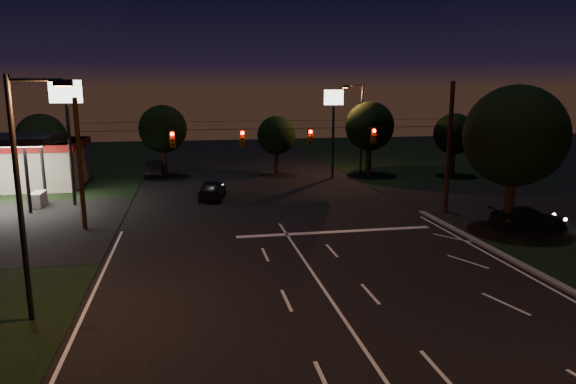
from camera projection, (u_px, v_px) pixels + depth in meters
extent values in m
plane|color=black|center=(343.00, 318.00, 19.38)|extent=(140.00, 140.00, 0.00)
cube|color=black|center=(537.00, 204.00, 38.46)|extent=(20.00, 16.00, 0.02)
cube|color=silver|center=(335.00, 232.00, 31.00)|extent=(12.00, 0.50, 0.01)
cylinder|color=black|center=(445.00, 212.00, 36.03)|extent=(0.30, 0.30, 9.00)
cylinder|color=black|center=(85.00, 229.00, 31.61)|extent=(0.28, 0.28, 8.00)
cylinder|color=black|center=(276.00, 129.00, 32.63)|extent=(24.00, 0.03, 0.03)
cylinder|color=black|center=(276.00, 121.00, 32.54)|extent=(24.00, 0.02, 0.02)
cube|color=#3F3307|center=(172.00, 139.00, 31.55)|extent=(0.32, 0.26, 1.00)
sphere|color=#FF0705|center=(172.00, 134.00, 31.33)|extent=(0.22, 0.22, 0.22)
sphere|color=black|center=(172.00, 139.00, 31.39)|extent=(0.20, 0.20, 0.20)
sphere|color=black|center=(173.00, 145.00, 31.46)|extent=(0.20, 0.20, 0.20)
cube|color=#3F3307|center=(242.00, 138.00, 32.34)|extent=(0.32, 0.26, 1.00)
sphere|color=#FF0705|center=(242.00, 133.00, 32.12)|extent=(0.22, 0.22, 0.22)
sphere|color=black|center=(242.00, 138.00, 32.18)|extent=(0.20, 0.20, 0.20)
sphere|color=black|center=(242.00, 143.00, 32.25)|extent=(0.20, 0.20, 0.20)
cube|color=#3F3307|center=(310.00, 137.00, 33.15)|extent=(0.32, 0.26, 1.00)
sphere|color=#FF0705|center=(311.00, 132.00, 32.93)|extent=(0.22, 0.22, 0.22)
sphere|color=black|center=(311.00, 137.00, 32.99)|extent=(0.20, 0.20, 0.20)
sphere|color=black|center=(311.00, 142.00, 33.06)|extent=(0.20, 0.20, 0.20)
cube|color=#3F3307|center=(373.00, 136.00, 33.94)|extent=(0.32, 0.26, 1.00)
sphere|color=#FF0705|center=(374.00, 131.00, 33.72)|extent=(0.22, 0.22, 0.22)
sphere|color=black|center=(374.00, 136.00, 33.78)|extent=(0.20, 0.20, 0.20)
sphere|color=black|center=(374.00, 141.00, 33.85)|extent=(0.20, 0.20, 0.20)
cube|color=gray|center=(38.00, 200.00, 37.42)|extent=(0.80, 2.00, 1.10)
cylinder|color=black|center=(27.00, 179.00, 35.13)|extent=(0.24, 0.24, 4.80)
cylinder|color=black|center=(43.00, 170.00, 38.98)|extent=(0.24, 0.24, 4.80)
cylinder|color=black|center=(71.00, 155.00, 37.24)|extent=(0.24, 0.24, 7.50)
cube|color=white|center=(65.00, 92.00, 36.35)|extent=(2.20, 0.30, 1.60)
cylinder|color=black|center=(333.00, 142.00, 49.04)|extent=(0.24, 0.24, 7.00)
cube|color=white|center=(334.00, 97.00, 48.21)|extent=(1.80, 0.30, 1.40)
cylinder|color=black|center=(20.00, 203.00, 18.30)|extent=(0.20, 0.20, 9.00)
cylinder|color=black|center=(35.00, 80.00, 17.61)|extent=(1.80, 0.12, 0.12)
cube|color=black|center=(63.00, 83.00, 17.80)|extent=(0.60, 0.35, 0.22)
cube|color=#FF5E1E|center=(63.00, 86.00, 17.82)|extent=(0.45, 0.25, 0.04)
cylinder|color=black|center=(361.00, 129.00, 51.41)|extent=(0.20, 0.20, 9.00)
cylinder|color=black|center=(354.00, 86.00, 50.40)|extent=(1.80, 0.12, 0.12)
cube|color=black|center=(345.00, 87.00, 50.25)|extent=(0.60, 0.35, 0.22)
cube|color=#FF5E1E|center=(345.00, 88.00, 50.28)|extent=(0.45, 0.25, 0.04)
cylinder|color=black|center=(510.00, 198.00, 31.09)|extent=(0.60, 0.60, 4.00)
sphere|color=black|center=(515.00, 136.00, 30.35)|extent=(6.00, 6.00, 6.00)
sphere|color=black|center=(519.00, 138.00, 30.93)|extent=(4.50, 4.50, 4.50)
sphere|color=black|center=(503.00, 138.00, 30.55)|extent=(4.20, 4.20, 4.20)
cylinder|color=black|center=(45.00, 171.00, 44.66)|extent=(0.49, 0.49, 3.00)
sphere|color=black|center=(42.00, 138.00, 44.10)|extent=(4.20, 4.20, 4.20)
sphere|color=black|center=(48.00, 139.00, 44.50)|extent=(3.15, 3.15, 3.15)
sphere|color=black|center=(37.00, 139.00, 44.24)|extent=(2.94, 2.94, 2.94)
cylinder|color=black|center=(164.00, 160.00, 50.32)|extent=(0.52, 0.52, 3.25)
sphere|color=black|center=(163.00, 129.00, 49.72)|extent=(4.60, 4.60, 4.60)
sphere|color=black|center=(168.00, 130.00, 50.16)|extent=(3.45, 3.45, 3.45)
sphere|color=black|center=(158.00, 130.00, 49.88)|extent=(3.22, 3.22, 3.22)
cylinder|color=black|center=(276.00, 161.00, 51.43)|extent=(0.47, 0.47, 2.75)
sphere|color=black|center=(276.00, 135.00, 50.92)|extent=(3.80, 3.80, 3.80)
sphere|color=black|center=(280.00, 136.00, 51.29)|extent=(2.85, 2.85, 2.85)
sphere|color=black|center=(272.00, 136.00, 51.05)|extent=(2.66, 2.66, 2.66)
cylinder|color=black|center=(369.00, 158.00, 51.10)|extent=(0.53, 0.53, 3.40)
sphere|color=black|center=(370.00, 126.00, 50.46)|extent=(4.80, 4.80, 4.80)
sphere|color=black|center=(373.00, 127.00, 50.93)|extent=(3.60, 3.60, 3.60)
sphere|color=black|center=(364.00, 127.00, 50.63)|extent=(3.36, 3.36, 3.36)
cylinder|color=black|center=(452.00, 161.00, 50.69)|extent=(0.48, 0.48, 2.90)
sphere|color=black|center=(454.00, 134.00, 50.15)|extent=(4.00, 4.00, 4.00)
sphere|color=black|center=(456.00, 135.00, 50.54)|extent=(3.00, 3.00, 3.00)
sphere|color=black|center=(449.00, 135.00, 50.29)|extent=(2.80, 2.80, 2.80)
imported|color=black|center=(212.00, 189.00, 40.13)|extent=(2.60, 4.74, 1.53)
imported|color=black|center=(155.00, 168.00, 51.20)|extent=(1.64, 4.60, 1.51)
imported|color=black|center=(528.00, 218.00, 31.61)|extent=(4.80, 2.42, 1.34)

